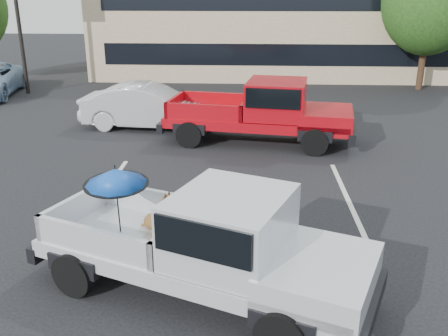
{
  "coord_description": "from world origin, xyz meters",
  "views": [
    {
      "loc": [
        0.58,
        -9.14,
        4.85
      ],
      "look_at": [
        0.08,
        0.54,
        1.3
      ],
      "focal_mm": 40.0,
      "sensor_mm": 36.0,
      "label": 1
    }
  ],
  "objects": [
    {
      "name": "stripe_right",
      "position": [
        3.0,
        2.0,
        0.0
      ],
      "size": [
        0.12,
        5.0,
        0.01
      ],
      "primitive_type": "cube",
      "color": "silver",
      "rests_on": "ground"
    },
    {
      "name": "tree_right",
      "position": [
        9.0,
        16.0,
        4.21
      ],
      "size": [
        4.46,
        4.46,
        6.78
      ],
      "color": "#332114",
      "rests_on": "ground"
    },
    {
      "name": "ground",
      "position": [
        0.0,
        0.0,
        0.0
      ],
      "size": [
        90.0,
        90.0,
        0.0
      ],
      "primitive_type": "plane",
      "color": "black",
      "rests_on": "ground"
    },
    {
      "name": "silver_pickup",
      "position": [
        0.09,
        -2.12,
        1.05
      ],
      "size": [
        6.01,
        3.98,
        2.06
      ],
      "rotation": [
        0.0,
        0.0,
        -0.39
      ],
      "color": "black",
      "rests_on": "ground"
    },
    {
      "name": "silver_sedan",
      "position": [
        -3.0,
        8.22,
        0.78
      ],
      "size": [
        4.89,
        2.08,
        1.57
      ],
      "primitive_type": "imported",
      "rotation": [
        0.0,
        0.0,
        1.48
      ],
      "color": "silver",
      "rests_on": "ground"
    },
    {
      "name": "stripe_left",
      "position": [
        -3.0,
        2.0,
        0.0
      ],
      "size": [
        0.12,
        5.0,
        0.01
      ],
      "primitive_type": "cube",
      "color": "silver",
      "rests_on": "ground"
    },
    {
      "name": "motel_building",
      "position": [
        2.0,
        20.99,
        3.21
      ],
      "size": [
        20.4,
        8.4,
        6.3
      ],
      "color": "tan",
      "rests_on": "ground"
    },
    {
      "name": "red_pickup",
      "position": [
        1.26,
        6.59,
        1.12
      ],
      "size": [
        6.45,
        3.08,
        2.04
      ],
      "rotation": [
        0.0,
        0.0,
        -0.16
      ],
      "color": "black",
      "rests_on": "ground"
    }
  ]
}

